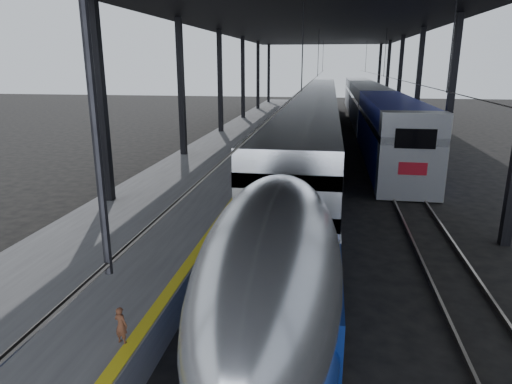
# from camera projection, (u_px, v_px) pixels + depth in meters

# --- Properties ---
(ground) EXTENTS (160.00, 160.00, 0.00)m
(ground) POSITION_uv_depth(u_px,v_px,m) (218.00, 288.00, 13.52)
(ground) COLOR black
(ground) RESTS_ON ground
(platform) EXTENTS (6.00, 80.00, 1.00)m
(platform) POSITION_uv_depth(u_px,v_px,m) (236.00, 149.00, 32.92)
(platform) COLOR #4C4C4F
(platform) RESTS_ON ground
(yellow_strip) EXTENTS (0.30, 80.00, 0.01)m
(yellow_strip) POSITION_uv_depth(u_px,v_px,m) (275.00, 143.00, 32.36)
(yellow_strip) COLOR gold
(yellow_strip) RESTS_ON platform
(rails) EXTENTS (6.52, 80.00, 0.16)m
(rails) POSITION_uv_depth(u_px,v_px,m) (349.00, 158.00, 31.82)
(rails) COLOR slate
(rails) RESTS_ON ground
(canopy) EXTENTS (18.00, 75.00, 9.47)m
(canopy) POSITION_uv_depth(u_px,v_px,m) (316.00, 21.00, 29.75)
(canopy) COLOR black
(canopy) RESTS_ON ground
(tgv_train) EXTENTS (3.00, 65.20, 4.30)m
(tgv_train) POSITION_uv_depth(u_px,v_px,m) (316.00, 122.00, 35.53)
(tgv_train) COLOR #B0B3B7
(tgv_train) RESTS_ON ground
(second_train) EXTENTS (3.09, 56.05, 4.26)m
(second_train) POSITION_uv_depth(u_px,v_px,m) (368.00, 106.00, 47.15)
(second_train) COLOR navy
(second_train) RESTS_ON ground
(child) EXTENTS (0.33, 0.26, 0.80)m
(child) POSITION_uv_depth(u_px,v_px,m) (121.00, 325.00, 9.10)
(child) COLOR #512C1B
(child) RESTS_ON platform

